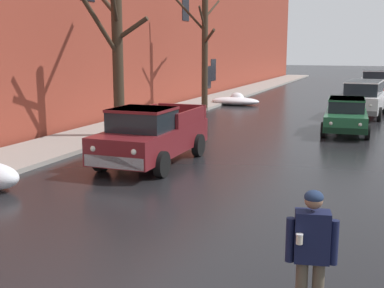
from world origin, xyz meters
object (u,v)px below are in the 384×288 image
(bare_tree_mid_block, at_px, (204,45))
(pickup_truck_maroon_approaching_near_lane, at_px, (151,135))
(sedan_red_parked_far_down_block, at_px, (372,91))
(pedestrian_with_coffee, at_px, (311,248))
(suv_silver_queued_behind_truck, at_px, (373,81))
(sedan_green_parked_kerbside_close, at_px, (346,115))
(bare_tree_second_along_sidewalk, at_px, (117,54))
(suv_white_parked_kerbside_mid, at_px, (364,97))

(bare_tree_mid_block, height_order, pickup_truck_maroon_approaching_near_lane, bare_tree_mid_block)
(sedan_red_parked_far_down_block, height_order, pedestrian_with_coffee, pedestrian_with_coffee)
(pickup_truck_maroon_approaching_near_lane, height_order, suv_silver_queued_behind_truck, suv_silver_queued_behind_truck)
(pickup_truck_maroon_approaching_near_lane, bearing_deg, pedestrian_with_coffee, -51.79)
(sedan_red_parked_far_down_block, xyz_separation_m, suv_silver_queued_behind_truck, (-0.11, 6.22, 0.23))
(suv_silver_queued_behind_truck, bearing_deg, pedestrian_with_coffee, -89.47)
(sedan_red_parked_far_down_block, bearing_deg, pedestrian_with_coffee, -89.57)
(pickup_truck_maroon_approaching_near_lane, distance_m, sedan_green_parked_kerbside_close, 9.43)
(bare_tree_mid_block, distance_m, sedan_red_parked_far_down_block, 11.93)
(bare_tree_second_along_sidewalk, distance_m, suv_silver_queued_behind_truck, 25.13)
(suv_silver_queued_behind_truck, xyz_separation_m, pedestrian_with_coffee, (0.32, -34.24, 0.05))
(bare_tree_second_along_sidewalk, relative_size, suv_silver_queued_behind_truck, 1.27)
(bare_tree_second_along_sidewalk, height_order, suv_silver_queued_behind_truck, bare_tree_second_along_sidewalk)
(sedan_green_parked_kerbside_close, height_order, suv_silver_queued_behind_truck, suv_silver_queued_behind_truck)
(suv_white_parked_kerbside_mid, relative_size, pedestrian_with_coffee, 2.77)
(pickup_truck_maroon_approaching_near_lane, xyz_separation_m, suv_white_parked_kerbside_mid, (5.38, 13.58, 0.11))
(pickup_truck_maroon_approaching_near_lane, relative_size, pedestrian_with_coffee, 2.78)
(suv_white_parked_kerbside_mid, bearing_deg, bare_tree_second_along_sidewalk, -129.57)
(sedan_red_parked_far_down_block, xyz_separation_m, pedestrian_with_coffee, (0.21, -28.02, 0.28))
(pickup_truck_maroon_approaching_near_lane, height_order, sedan_green_parked_kerbside_close, pickup_truck_maroon_approaching_near_lane)
(sedan_green_parked_kerbside_close, distance_m, suv_white_parked_kerbside_mid, 5.58)
(sedan_red_parked_far_down_block, bearing_deg, pickup_truck_maroon_approaching_near_lane, -104.96)
(sedan_red_parked_far_down_block, relative_size, suv_silver_queued_behind_truck, 0.95)
(bare_tree_mid_block, xyz_separation_m, sedan_green_parked_kerbside_close, (8.00, -4.91, -2.86))
(bare_tree_second_along_sidewalk, distance_m, pickup_truck_maroon_approaching_near_lane, 5.11)
(bare_tree_second_along_sidewalk, relative_size, sedan_green_parked_kerbside_close, 1.29)
(sedan_green_parked_kerbside_close, bearing_deg, suv_white_parked_kerbside_mid, 85.70)
(bare_tree_second_along_sidewalk, height_order, bare_tree_mid_block, bare_tree_mid_block)
(bare_tree_mid_block, relative_size, suv_silver_queued_behind_truck, 1.49)
(pedestrian_with_coffee, bearing_deg, pickup_truck_maroon_approaching_near_lane, 128.21)
(pickup_truck_maroon_approaching_near_lane, distance_m, suv_silver_queued_behind_truck, 27.48)
(suv_silver_queued_behind_truck, bearing_deg, pickup_truck_maroon_approaching_near_lane, -101.39)
(pickup_truck_maroon_approaching_near_lane, relative_size, suv_silver_queued_behind_truck, 1.09)
(suv_silver_queued_behind_truck, distance_m, pedestrian_with_coffee, 34.24)
(bare_tree_second_along_sidewalk, xyz_separation_m, suv_white_parked_kerbside_mid, (8.43, 10.20, -2.22))
(sedan_green_parked_kerbside_close, xyz_separation_m, suv_white_parked_kerbside_mid, (0.42, 5.56, 0.24))
(bare_tree_second_along_sidewalk, distance_m, pedestrian_with_coffee, 14.01)
(suv_white_parked_kerbside_mid, distance_m, sedan_red_parked_far_down_block, 7.15)
(sedan_green_parked_kerbside_close, distance_m, pedestrian_with_coffee, 15.35)
(bare_tree_second_along_sidewalk, height_order, suv_white_parked_kerbside_mid, bare_tree_second_along_sidewalk)
(bare_tree_mid_block, bearing_deg, sedan_green_parked_kerbside_close, -31.55)
(bare_tree_mid_block, height_order, pedestrian_with_coffee, bare_tree_mid_block)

